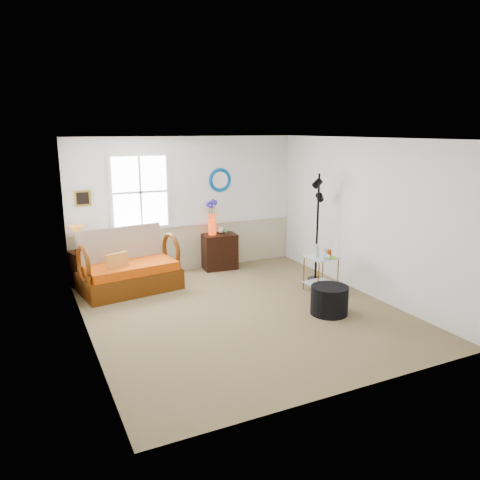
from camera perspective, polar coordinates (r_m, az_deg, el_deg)
name	(u,v)px	position (r m, az deg, el deg)	size (l,w,h in m)	color
floor	(243,312)	(7.25, 0.33, -8.73)	(4.50, 5.00, 0.01)	brown
ceiling	(243,139)	(6.72, 0.36, 12.27)	(4.50, 5.00, 0.01)	white
walls	(243,229)	(6.87, 0.34, 1.37)	(4.51, 5.01, 2.60)	white
wainscot	(188,247)	(9.30, -6.35, -0.90)	(4.46, 0.02, 0.90)	#BAAC8A
chair_rail	(188,224)	(9.19, -6.41, 1.93)	(4.46, 0.04, 0.06)	white
window	(140,192)	(8.83, -12.07, 5.73)	(1.14, 0.06, 1.44)	white
picture	(83,198)	(8.67, -18.65, 4.85)	(0.28, 0.03, 0.28)	gold
mirror	(220,180)	(9.32, -2.46, 7.33)	(0.47, 0.47, 0.07)	#0068A5
loveseat	(129,261)	(8.23, -13.34, -2.49)	(1.63, 0.92, 1.06)	#562706
throw_pillow	(118,265)	(8.02, -14.65, -2.92)	(0.38, 0.10, 0.38)	orange
lamp_stand	(82,269)	(8.73, -18.73, -3.36)	(0.37, 0.37, 0.65)	black
table_lamp	(78,238)	(8.60, -19.16, 0.19)	(0.25, 0.25, 0.46)	orange
potted_plant	(88,243)	(8.65, -18.02, -0.29)	(0.31, 0.35, 0.27)	#3C6E2C
cabinet	(220,251)	(9.33, -2.51, -1.40)	(0.66, 0.42, 0.70)	black
flower_vase	(212,218)	(9.16, -3.43, 2.73)	(0.20, 0.20, 0.67)	#E83B0D
side_table	(321,274)	(8.16, 9.81, -4.09)	(0.48, 0.48, 0.62)	#A36F2C
tabletop_items	(324,251)	(8.02, 10.22, -1.31)	(0.36, 0.36, 0.22)	silver
floor_lamp	(317,228)	(8.58, 9.40, 1.45)	(0.28, 0.28, 1.97)	black
ottoman	(329,300)	(7.23, 10.83, -7.21)	(0.56, 0.56, 0.43)	black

